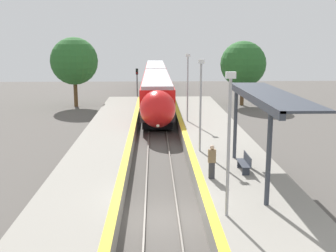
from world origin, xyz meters
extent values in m
plane|color=#56514C|center=(0.00, 0.00, 0.00)|extent=(120.00, 120.00, 0.00)
cube|color=slate|center=(-0.72, 0.00, 0.07)|extent=(0.08, 90.00, 0.15)
cube|color=slate|center=(0.72, 0.00, 0.07)|extent=(0.08, 90.00, 0.15)
cube|color=black|center=(0.00, 26.57, 0.59)|extent=(2.54, 18.68, 0.75)
cube|color=#38383D|center=(0.00, 26.57, 1.43)|extent=(2.89, 20.31, 0.92)
cube|color=white|center=(0.00, 26.57, 2.05)|extent=(2.90, 20.31, 0.32)
cube|color=red|center=(0.00, 26.57, 2.90)|extent=(2.89, 20.31, 1.39)
cube|color=black|center=(0.00, 26.57, 2.83)|extent=(2.92, 18.68, 0.77)
cube|color=#9E9EA3|center=(0.00, 26.57, 3.74)|extent=(2.60, 20.31, 0.30)
cylinder|color=black|center=(-0.72, 19.18, 0.46)|extent=(0.12, 0.92, 0.92)
cylinder|color=black|center=(0.72, 19.18, 0.46)|extent=(0.12, 0.92, 0.92)
cylinder|color=black|center=(-0.72, 21.38, 0.46)|extent=(0.12, 0.92, 0.92)
cylinder|color=black|center=(0.72, 21.38, 0.46)|extent=(0.12, 0.92, 0.92)
cylinder|color=black|center=(-0.72, 31.77, 0.46)|extent=(0.12, 0.92, 0.92)
cylinder|color=black|center=(0.72, 31.77, 0.46)|extent=(0.12, 0.92, 0.92)
cylinder|color=black|center=(-0.72, 33.97, 0.46)|extent=(0.12, 0.92, 0.92)
cylinder|color=black|center=(0.72, 33.97, 0.46)|extent=(0.12, 0.92, 0.92)
ellipsoid|color=red|center=(0.00, 15.26, 2.28)|extent=(2.77, 3.49, 2.89)
ellipsoid|color=black|center=(0.00, 14.82, 2.75)|extent=(2.02, 2.03, 1.47)
sphere|color=#F9F4CC|center=(0.00, 13.95, 1.22)|extent=(0.24, 0.24, 0.24)
cube|color=black|center=(0.00, 47.68, 0.59)|extent=(2.54, 18.68, 0.75)
cube|color=#38383D|center=(0.00, 47.68, 1.43)|extent=(2.89, 20.31, 0.92)
cube|color=white|center=(0.00, 47.68, 2.05)|extent=(2.90, 20.31, 0.32)
cube|color=red|center=(0.00, 47.68, 2.90)|extent=(2.89, 20.31, 1.39)
cube|color=black|center=(0.00, 47.68, 2.83)|extent=(2.92, 18.68, 0.77)
cube|color=#9E9EA3|center=(0.00, 47.68, 3.74)|extent=(2.60, 20.31, 0.30)
cylinder|color=black|center=(-0.72, 40.29, 0.46)|extent=(0.12, 0.92, 0.92)
cylinder|color=black|center=(0.72, 40.29, 0.46)|extent=(0.12, 0.92, 0.92)
cylinder|color=black|center=(-0.72, 42.49, 0.46)|extent=(0.12, 0.92, 0.92)
cylinder|color=black|center=(0.72, 42.49, 0.46)|extent=(0.12, 0.92, 0.92)
cylinder|color=black|center=(-0.72, 52.88, 0.46)|extent=(0.12, 0.92, 0.92)
cylinder|color=black|center=(0.72, 52.88, 0.46)|extent=(0.12, 0.92, 0.92)
cylinder|color=black|center=(-0.72, 55.08, 0.46)|extent=(0.12, 0.92, 0.92)
cylinder|color=black|center=(0.72, 55.08, 0.46)|extent=(0.12, 0.92, 0.92)
cube|color=gray|center=(4.02, 0.00, 0.49)|extent=(4.62, 64.00, 0.98)
cube|color=yellow|center=(1.91, 0.00, 0.99)|extent=(0.40, 64.00, 0.01)
cube|color=gray|center=(-3.60, 0.00, 0.49)|extent=(3.77, 64.00, 0.98)
cube|color=yellow|center=(-1.91, 0.00, 0.99)|extent=(0.40, 64.00, 0.01)
cube|color=#2D333D|center=(4.23, 2.82, 1.19)|extent=(0.36, 0.06, 0.42)
cube|color=#2D333D|center=(4.23, 4.07, 1.19)|extent=(0.36, 0.06, 0.42)
cube|color=#2D333D|center=(4.23, 3.45, 1.42)|extent=(0.44, 1.67, 0.03)
cube|color=#2D333D|center=(4.43, 3.45, 1.65)|extent=(0.04, 1.67, 0.44)
cube|color=#333338|center=(2.47, 2.39, 1.39)|extent=(0.28, 0.20, 0.81)
cube|color=#7F6647|center=(2.47, 2.39, 2.11)|extent=(0.36, 0.22, 0.64)
sphere|color=beige|center=(2.47, 2.39, 2.54)|extent=(0.22, 0.22, 0.22)
cylinder|color=#59595E|center=(-2.23, 32.40, 1.77)|extent=(0.14, 0.14, 3.53)
cube|color=black|center=(-2.23, 32.40, 3.88)|extent=(0.28, 0.20, 0.70)
sphere|color=black|center=(-2.23, 32.29, 4.05)|extent=(0.14, 0.14, 0.14)
sphere|color=red|center=(-2.23, 32.29, 3.71)|extent=(0.14, 0.14, 0.14)
cylinder|color=#9E9EA3|center=(2.45, -1.96, 3.60)|extent=(0.12, 0.12, 5.22)
cube|color=silver|center=(2.45, -1.96, 6.33)|extent=(0.36, 0.20, 0.24)
cylinder|color=#9E9EA3|center=(2.45, 7.49, 3.60)|extent=(0.12, 0.12, 5.22)
cube|color=silver|center=(2.45, 7.49, 6.33)|extent=(0.36, 0.20, 0.24)
cylinder|color=#9E9EA3|center=(2.45, 16.93, 3.60)|extent=(0.12, 0.12, 5.22)
cube|color=silver|center=(2.45, 16.93, 6.33)|extent=(0.36, 0.20, 0.24)
cylinder|color=#333842|center=(4.25, -0.97, 2.91)|extent=(0.20, 0.20, 3.84)
cylinder|color=#333842|center=(4.25, 5.95, 2.91)|extent=(0.20, 0.20, 3.84)
cube|color=#333842|center=(4.25, 2.49, 4.93)|extent=(0.24, 9.92, 0.36)
cube|color=#333842|center=(5.15, 2.49, 5.05)|extent=(2.00, 9.92, 0.10)
cylinder|color=brown|center=(-9.20, 31.14, 1.52)|extent=(0.44, 0.44, 3.04)
sphere|color=#286028|center=(-9.20, 31.14, 5.16)|extent=(5.32, 5.32, 5.32)
cylinder|color=brown|center=(9.98, 31.42, 1.34)|extent=(0.44, 0.44, 2.69)
sphere|color=#286028|center=(9.98, 31.42, 4.78)|extent=(5.23, 5.23, 5.23)
camera|label=1|loc=(-0.30, -16.91, 7.59)|focal=45.00mm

